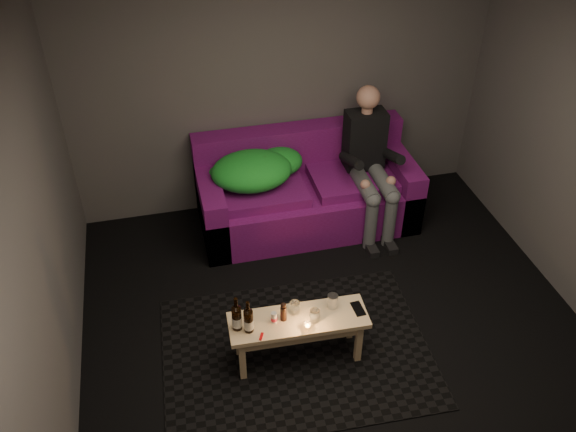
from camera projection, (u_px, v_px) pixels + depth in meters
name	position (u px, v px, depth m)	size (l,w,h in m)	color
floor	(348.00, 360.00, 4.68)	(4.50, 4.50, 0.00)	black
room	(341.00, 145.00, 4.06)	(4.50, 4.50, 4.50)	silver
rug	(296.00, 351.00, 4.75)	(2.06, 1.50, 0.01)	black
sofa	(305.00, 192.00, 5.93)	(2.06, 0.93, 0.89)	#620D52
green_blanket	(256.00, 169.00, 5.62)	(0.91, 0.62, 0.31)	green
person	(370.00, 160.00, 5.67)	(0.37, 0.85, 1.37)	black
coffee_table	(298.00, 326.00, 4.51)	(1.04, 0.37, 0.42)	#E6BE87
beer_bottle_a	(237.00, 317.00, 4.32)	(0.07, 0.07, 0.29)	black
beer_bottle_b	(249.00, 320.00, 4.31)	(0.07, 0.07, 0.28)	black
salt_shaker	(274.00, 317.00, 4.41)	(0.04, 0.04, 0.09)	silver
pepper_mill	(283.00, 313.00, 4.42)	(0.05, 0.05, 0.12)	black
tumbler_back	(295.00, 307.00, 4.49)	(0.08, 0.08, 0.09)	white
tealight	(307.00, 326.00, 4.37)	(0.06, 0.06, 0.04)	white
tumbler_front	(315.00, 315.00, 4.42)	(0.08, 0.08, 0.09)	white
steel_cup	(333.00, 301.00, 4.53)	(0.08, 0.08, 0.11)	silver
smartphone	(358.00, 309.00, 4.53)	(0.07, 0.15, 0.01)	black
red_lighter	(261.00, 336.00, 4.32)	(0.02, 0.07, 0.01)	red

